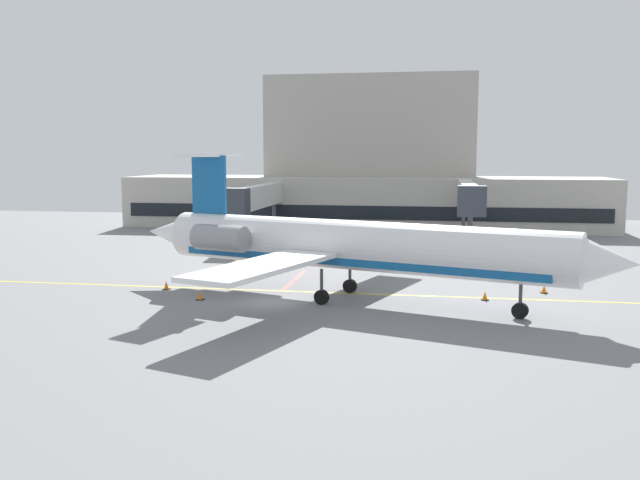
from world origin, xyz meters
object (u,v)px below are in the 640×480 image
Objects in this scene: regional_jet at (347,245)px; belt_loader at (504,240)px; baggage_tug at (332,246)px; pushback_tractor at (233,232)px.

regional_jet is 8.09× the size of belt_loader.
baggage_tug is (-3.81, 18.39, -2.58)m from regional_jet.
regional_jet is at bearing -115.16° from belt_loader.
belt_loader is at bearing -3.56° from pushback_tractor.
pushback_tractor is 27.47m from belt_loader.
regional_jet is at bearing -59.81° from pushback_tractor.
belt_loader is (11.80, 25.13, -2.52)m from regional_jet.
baggage_tug is 1.13× the size of belt_loader.
baggage_tug is at bearing 101.70° from regional_jet.
regional_jet is at bearing -78.30° from baggage_tug.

